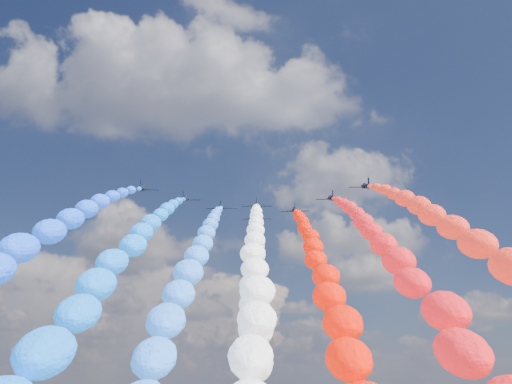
# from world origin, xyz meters

# --- Properties ---
(jet_0) EXTENTS (9.59, 12.59, 6.27)m
(jet_0) POSITION_xyz_m (-29.91, -4.96, 88.72)
(jet_0) COLOR black
(trail_0) EXTENTS (5.61, 120.96, 62.27)m
(trail_0) POSITION_xyz_m (-29.91, -67.38, 58.78)
(trail_0) COLOR #184FFF
(jet_1) EXTENTS (8.98, 12.15, 6.27)m
(jet_1) POSITION_xyz_m (-19.63, 3.99, 88.72)
(jet_1) COLOR black
(trail_1) EXTENTS (5.61, 120.96, 62.27)m
(trail_1) POSITION_xyz_m (-19.63, -58.43, 58.78)
(trail_1) COLOR #0F6EF8
(jet_2) EXTENTS (9.15, 12.28, 6.27)m
(jet_2) POSITION_xyz_m (-10.00, 12.03, 88.72)
(jet_2) COLOR black
(trail_2) EXTENTS (5.61, 120.96, 62.27)m
(trail_2) POSITION_xyz_m (-10.00, -50.39, 58.78)
(trail_2) COLOR #2C75F7
(jet_3) EXTENTS (8.90, 12.10, 6.27)m
(jet_3) POSITION_xyz_m (0.19, 10.00, 88.72)
(jet_3) COLOR black
(trail_3) EXTENTS (5.61, 120.96, 62.27)m
(trail_3) POSITION_xyz_m (0.19, -52.42, 58.78)
(trail_3) COLOR white
(jet_4) EXTENTS (8.84, 12.05, 6.27)m
(jet_4) POSITION_xyz_m (0.14, 23.27, 88.72)
(jet_4) COLOR black
(trail_4) EXTENTS (5.61, 120.96, 62.27)m
(trail_4) POSITION_xyz_m (0.14, -39.15, 58.78)
(trail_4) COLOR white
(jet_5) EXTENTS (9.25, 12.35, 6.27)m
(jet_5) POSITION_xyz_m (11.33, 15.13, 88.72)
(jet_5) COLOR black
(trail_5) EXTENTS (5.61, 120.96, 62.27)m
(trail_5) POSITION_xyz_m (11.33, -47.29, 58.78)
(trail_5) COLOR #EB1002
(jet_6) EXTENTS (9.14, 12.27, 6.27)m
(jet_6) POSITION_xyz_m (20.93, 3.57, 88.72)
(jet_6) COLOR black
(trail_6) EXTENTS (5.61, 120.96, 62.27)m
(trail_6) POSITION_xyz_m (20.93, -58.86, 58.78)
(trail_6) COLOR red
(jet_7) EXTENTS (8.97, 12.15, 6.27)m
(jet_7) POSITION_xyz_m (28.85, -6.61, 88.72)
(jet_7) COLOR black
(trail_7) EXTENTS (5.61, 120.96, 62.27)m
(trail_7) POSITION_xyz_m (28.85, -69.03, 58.78)
(trail_7) COLOR red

